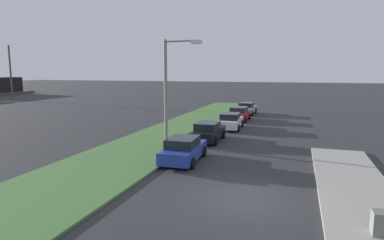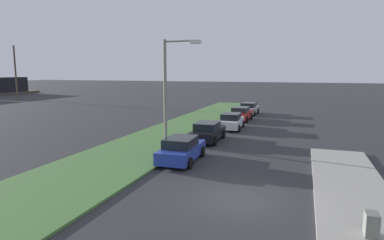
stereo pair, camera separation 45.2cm
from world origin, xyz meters
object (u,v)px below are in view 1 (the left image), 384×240
object	(u,v)px
parked_car_black	(208,132)
parked_car_white	(230,121)
distant_utility_pole	(11,73)
utility_box	(378,225)
streetlight	(170,84)
parked_car_red	(239,114)
parked_car_blue	(184,149)
parked_car_silver	(247,109)

from	to	relation	value
parked_car_black	parked_car_white	xyz separation A→B (m)	(5.82, -0.57, 0.00)
distant_utility_pole	utility_box	bearing A→B (deg)	-124.30
streetlight	distant_utility_pole	world-z (taller)	distant_utility_pole
parked_car_black	parked_car_red	distance (m)	11.34
parked_car_white	parked_car_black	bearing A→B (deg)	171.95
parked_car_blue	streetlight	bearing A→B (deg)	28.95
parked_car_blue	parked_car_red	distance (m)	17.31
parked_car_black	parked_car_white	size ratio (longest dim) A/B	0.99
parked_car_black	utility_box	size ratio (longest dim) A/B	4.79
parked_car_white	parked_car_silver	xyz separation A→B (m)	(10.81, 0.14, 0.00)
parked_car_white	streetlight	distance (m)	9.08
parked_car_white	distant_utility_pole	world-z (taller)	distant_utility_pole
parked_car_white	streetlight	bearing A→B (deg)	157.34
parked_car_silver	utility_box	size ratio (longest dim) A/B	4.83
parked_car_blue	parked_car_red	size ratio (longest dim) A/B	1.01
parked_car_blue	distant_utility_pole	distance (m)	53.52
parked_car_red	parked_car_silver	bearing A→B (deg)	1.12
parked_car_white	streetlight	size ratio (longest dim) A/B	0.58
parked_car_silver	utility_box	world-z (taller)	parked_car_silver
parked_car_red	streetlight	distance (m)	14.07
parked_car_white	parked_car_silver	distance (m)	10.81
distant_utility_pole	streetlight	bearing A→B (deg)	-121.54
parked_car_silver	streetlight	size ratio (longest dim) A/B	0.58
parked_car_black	distant_utility_pole	bearing A→B (deg)	61.39
parked_car_white	parked_car_silver	world-z (taller)	same
parked_car_silver	utility_box	distance (m)	30.46
utility_box	distant_utility_pole	world-z (taller)	distant_utility_pole
parked_car_black	parked_car_silver	bearing A→B (deg)	-1.85
parked_car_black	utility_box	distance (m)	15.51
parked_car_black	streetlight	world-z (taller)	streetlight
parked_car_blue	parked_car_white	bearing A→B (deg)	-4.43
parked_car_white	utility_box	distance (m)	20.27
parked_car_black	distant_utility_pole	world-z (taller)	distant_utility_pole
parked_car_silver	distant_utility_pole	size ratio (longest dim) A/B	0.43
utility_box	parked_car_red	bearing A→B (deg)	19.83
parked_car_black	parked_car_white	bearing A→B (deg)	-5.95
parked_car_blue	parked_car_silver	bearing A→B (deg)	-3.06
parked_car_silver	utility_box	bearing A→B (deg)	-162.02
parked_car_blue	streetlight	world-z (taller)	streetlight
parked_car_white	distant_utility_pole	distance (m)	48.40
parked_car_blue	utility_box	xyz separation A→B (m)	(-6.61, -8.92, -0.27)
parked_car_blue	parked_car_red	bearing A→B (deg)	-3.28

